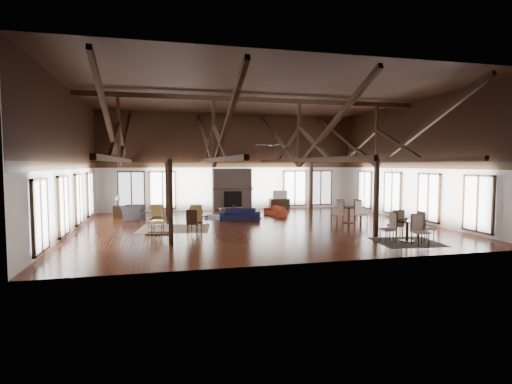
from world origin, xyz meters
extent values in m
plane|color=#561F12|center=(0.00, 0.00, 0.00)|extent=(16.00, 16.00, 0.00)
cube|color=black|center=(0.00, 0.00, 6.00)|extent=(16.00, 14.00, 0.02)
cube|color=silver|center=(0.00, 7.00, 3.00)|extent=(16.00, 0.02, 6.00)
cube|color=silver|center=(0.00, -7.00, 3.00)|extent=(16.00, 0.02, 6.00)
cube|color=silver|center=(-8.00, 0.00, 3.00)|extent=(0.02, 14.00, 6.00)
cube|color=silver|center=(8.00, 0.00, 3.00)|extent=(0.02, 14.00, 6.00)
cube|color=black|center=(0.00, 0.00, 5.75)|extent=(15.60, 0.18, 0.22)
cube|color=black|center=(-6.00, 0.00, 3.05)|extent=(0.16, 13.70, 0.18)
cube|color=black|center=(-6.00, 0.00, 4.40)|extent=(0.14, 0.14, 2.70)
cube|color=black|center=(-6.00, 3.50, 4.28)|extent=(0.15, 7.07, 3.12)
cube|color=black|center=(-6.00, -3.50, 4.28)|extent=(0.15, 7.07, 3.12)
cube|color=black|center=(-2.00, 0.00, 3.05)|extent=(0.16, 13.70, 0.18)
cube|color=black|center=(-2.00, 0.00, 4.40)|extent=(0.14, 0.14, 2.70)
cube|color=black|center=(-2.00, 3.50, 4.28)|extent=(0.15, 7.07, 3.12)
cube|color=black|center=(-2.00, -3.50, 4.28)|extent=(0.15, 7.07, 3.12)
cube|color=black|center=(2.00, 0.00, 3.05)|extent=(0.16, 13.70, 0.18)
cube|color=black|center=(2.00, 0.00, 4.40)|extent=(0.14, 0.14, 2.70)
cube|color=black|center=(2.00, 3.50, 4.28)|extent=(0.15, 7.07, 3.12)
cube|color=black|center=(2.00, -3.50, 4.28)|extent=(0.15, 7.07, 3.12)
cube|color=black|center=(6.00, 0.00, 3.05)|extent=(0.16, 13.70, 0.18)
cube|color=black|center=(6.00, 0.00, 4.40)|extent=(0.14, 0.14, 2.70)
cube|color=black|center=(6.00, 3.50, 4.28)|extent=(0.15, 7.07, 3.12)
cube|color=black|center=(6.00, -3.50, 4.28)|extent=(0.15, 7.07, 3.12)
cube|color=black|center=(-4.00, -3.50, 1.52)|extent=(0.16, 0.16, 3.05)
cube|color=black|center=(4.00, -3.50, 1.52)|extent=(0.16, 0.16, 3.05)
cube|color=black|center=(-4.00, 3.50, 1.52)|extent=(0.16, 0.16, 3.05)
cube|color=black|center=(4.00, 3.50, 1.52)|extent=(0.16, 0.16, 3.05)
cube|color=#6C5C52|center=(0.00, 6.68, 1.30)|extent=(2.40, 0.62, 2.60)
cube|color=black|center=(0.00, 6.36, 0.65)|extent=(1.10, 0.06, 1.10)
cube|color=#331F0F|center=(0.00, 6.40, 1.35)|extent=(2.50, 0.20, 0.12)
cylinder|color=black|center=(0.50, -1.00, 4.05)|extent=(0.04, 0.04, 0.70)
cylinder|color=black|center=(0.50, -1.00, 3.70)|extent=(0.20, 0.20, 0.10)
cube|color=black|center=(0.95, -1.00, 3.70)|extent=(0.70, 0.12, 0.02)
cube|color=black|center=(0.50, -0.55, 3.70)|extent=(0.12, 0.70, 0.02)
cube|color=black|center=(0.05, -1.00, 3.70)|extent=(0.70, 0.12, 0.02)
cube|color=black|center=(0.50, -1.45, 3.70)|extent=(0.12, 0.70, 0.02)
imported|color=#131434|center=(-0.38, 2.17, 0.30)|extent=(2.18, 1.34, 0.59)
imported|color=#151C39|center=(-2.54, 3.34, 0.27)|extent=(1.91, 0.91, 0.54)
imported|color=#A13B1F|center=(1.87, 3.48, 0.26)|extent=(1.83, 0.92, 0.51)
cube|color=brown|center=(-0.60, 3.42, 0.48)|extent=(1.39, 0.79, 0.06)
cube|color=brown|center=(-1.16, 3.20, 0.22)|extent=(0.06, 0.06, 0.45)
cube|color=brown|center=(-1.16, 3.63, 0.22)|extent=(0.06, 0.06, 0.45)
cube|color=brown|center=(-0.04, 3.20, 0.22)|extent=(0.06, 0.06, 0.45)
cube|color=brown|center=(-0.04, 3.63, 0.22)|extent=(0.06, 0.06, 0.45)
imported|color=#B2B2B2|center=(-0.48, 3.42, 0.60)|extent=(0.22, 0.22, 0.19)
imported|color=#313134|center=(-5.72, 3.60, 0.37)|extent=(1.32, 1.20, 0.75)
cube|color=black|center=(-6.55, 4.57, 0.32)|extent=(0.48, 0.48, 0.64)
cylinder|color=black|center=(-6.55, 4.57, 0.84)|extent=(0.08, 0.08, 0.39)
cone|color=beige|center=(-6.55, 4.57, 1.09)|extent=(0.34, 0.34, 0.28)
cube|color=olive|center=(-4.62, 0.79, 0.41)|extent=(0.59, 0.58, 0.05)
cube|color=olive|center=(-4.55, 0.59, 0.73)|extent=(0.50, 0.33, 0.67)
cube|color=black|center=(-4.80, 0.72, 0.02)|extent=(0.33, 0.79, 0.05)
cube|color=black|center=(-4.44, 0.86, 0.02)|extent=(0.33, 0.79, 0.05)
cube|color=olive|center=(-2.84, -0.38, 0.43)|extent=(0.55, 0.53, 0.05)
cube|color=olive|center=(-2.86, -0.60, 0.77)|extent=(0.51, 0.25, 0.71)
cube|color=black|center=(-3.04, -0.35, 0.03)|extent=(0.15, 0.87, 0.05)
cube|color=black|center=(-2.63, -0.40, 0.03)|extent=(0.15, 0.87, 0.05)
cube|color=olive|center=(-4.46, -1.00, 0.47)|extent=(0.60, 0.62, 0.06)
cube|color=olive|center=(-4.22, -1.04, 0.83)|extent=(0.30, 0.56, 0.77)
cube|color=black|center=(-4.51, -1.21, 0.03)|extent=(0.94, 0.23, 0.06)
cube|color=black|center=(-4.42, -0.78, 0.03)|extent=(0.94, 0.23, 0.06)
cube|color=black|center=(-2.47, 0.85, 0.44)|extent=(0.58, 0.58, 0.05)
cube|color=black|center=(-2.62, 0.74, 0.71)|extent=(0.26, 0.37, 0.54)
cylinder|color=black|center=(-2.47, 0.85, 0.22)|extent=(0.03, 0.03, 0.44)
cube|color=black|center=(-3.10, -1.58, 0.47)|extent=(0.54, 0.54, 0.05)
cube|color=black|center=(-3.15, -1.78, 0.76)|extent=(0.44, 0.15, 0.58)
cylinder|color=black|center=(-3.10, -1.58, 0.24)|extent=(0.04, 0.04, 0.47)
cylinder|color=black|center=(4.51, -4.83, 0.77)|extent=(0.90, 0.90, 0.04)
cylinder|color=black|center=(4.51, -4.83, 0.39)|extent=(0.10, 0.10, 0.75)
cylinder|color=black|center=(4.51, -4.83, 0.02)|extent=(0.54, 0.54, 0.04)
cylinder|color=black|center=(4.63, 0.08, 0.77)|extent=(0.91, 0.91, 0.04)
cylinder|color=black|center=(4.63, 0.08, 0.40)|extent=(0.10, 0.10, 0.75)
cylinder|color=black|center=(4.63, 0.08, 0.02)|extent=(0.55, 0.55, 0.04)
imported|color=#B2B2B2|center=(4.43, -4.84, 0.84)|extent=(0.16, 0.16, 0.11)
imported|color=#B2B2B2|center=(4.70, 0.10, 0.84)|extent=(0.13, 0.13, 0.09)
cube|color=black|center=(3.11, 6.75, 0.32)|extent=(1.28, 0.48, 0.64)
imported|color=#B2B2B2|center=(3.12, 6.75, 0.91)|extent=(0.96, 0.17, 0.55)
cube|color=tan|center=(-3.76, 0.23, 0.01)|extent=(3.40, 2.85, 0.01)
cube|color=#1B1A4B|center=(-0.56, 3.45, 0.01)|extent=(3.27, 2.61, 0.01)
cube|color=black|center=(4.45, -4.93, 0.01)|extent=(2.42, 2.25, 0.01)
camera|label=1|loc=(-4.36, -17.71, 2.86)|focal=28.00mm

